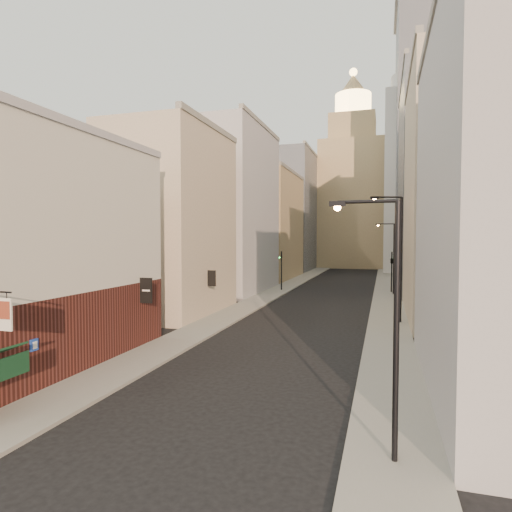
{
  "coord_description": "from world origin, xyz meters",
  "views": [
    {
      "loc": [
        6.11,
        -8.15,
        6.72
      ],
      "look_at": [
        -2.44,
        20.38,
        5.43
      ],
      "focal_mm": 30.0,
      "sensor_mm": 36.0,
      "label": 1
    }
  ],
  "objects_px": {
    "streetlamp_far": "(392,254)",
    "traffic_light_right": "(392,262)",
    "streetlamp_near": "(389,315)",
    "traffic_light_left": "(281,263)",
    "white_tower": "(406,175)",
    "streetlamp_mid": "(398,252)",
    "clock_tower": "(352,190)"
  },
  "relations": [
    {
      "from": "clock_tower",
      "to": "streetlamp_near",
      "type": "height_order",
      "value": "clock_tower"
    },
    {
      "from": "clock_tower",
      "to": "traffic_light_left",
      "type": "xyz_separation_m",
      "value": [
        -5.18,
        -48.02,
        -14.06
      ]
    },
    {
      "from": "clock_tower",
      "to": "traffic_light_left",
      "type": "height_order",
      "value": "clock_tower"
    },
    {
      "from": "clock_tower",
      "to": "traffic_light_right",
      "type": "height_order",
      "value": "clock_tower"
    },
    {
      "from": "white_tower",
      "to": "traffic_light_left",
      "type": "xyz_separation_m",
      "value": [
        -16.18,
        -34.02,
        -15.04
      ]
    },
    {
      "from": "streetlamp_far",
      "to": "white_tower",
      "type": "bearing_deg",
      "value": 74.1
    },
    {
      "from": "white_tower",
      "to": "clock_tower",
      "type": "bearing_deg",
      "value": 128.16
    },
    {
      "from": "clock_tower",
      "to": "streetlamp_near",
      "type": "bearing_deg",
      "value": -85.22
    },
    {
      "from": "white_tower",
      "to": "streetlamp_mid",
      "type": "relative_size",
      "value": 4.2
    },
    {
      "from": "white_tower",
      "to": "traffic_light_left",
      "type": "distance_m",
      "value": 40.56
    },
    {
      "from": "streetlamp_near",
      "to": "streetlamp_far",
      "type": "xyz_separation_m",
      "value": [
        0.74,
        38.93,
        0.3
      ]
    },
    {
      "from": "white_tower",
      "to": "streetlamp_near",
      "type": "xyz_separation_m",
      "value": [
        -3.71,
        -73.18,
        -14.13
      ]
    },
    {
      "from": "streetlamp_near",
      "to": "traffic_light_right",
      "type": "relative_size",
      "value": 1.57
    },
    {
      "from": "streetlamp_mid",
      "to": "white_tower",
      "type": "bearing_deg",
      "value": 63.18
    },
    {
      "from": "clock_tower",
      "to": "streetlamp_far",
      "type": "distance_m",
      "value": 50.58
    },
    {
      "from": "streetlamp_far",
      "to": "traffic_light_right",
      "type": "relative_size",
      "value": 1.67
    },
    {
      "from": "streetlamp_mid",
      "to": "streetlamp_far",
      "type": "relative_size",
      "value": 1.18
    },
    {
      "from": "clock_tower",
      "to": "white_tower",
      "type": "bearing_deg",
      "value": -51.84
    },
    {
      "from": "white_tower",
      "to": "traffic_light_right",
      "type": "xyz_separation_m",
      "value": [
        -2.96,
        -32.23,
        -14.82
      ]
    },
    {
      "from": "streetlamp_mid",
      "to": "traffic_light_left",
      "type": "distance_m",
      "value": 22.06
    },
    {
      "from": "streetlamp_mid",
      "to": "streetlamp_near",
      "type": "bearing_deg",
      "value": -115.88
    },
    {
      "from": "traffic_light_left",
      "to": "streetlamp_near",
      "type": "bearing_deg",
      "value": 112.92
    },
    {
      "from": "white_tower",
      "to": "streetlamp_mid",
      "type": "height_order",
      "value": "white_tower"
    },
    {
      "from": "traffic_light_right",
      "to": "white_tower",
      "type": "bearing_deg",
      "value": -118.29
    },
    {
      "from": "clock_tower",
      "to": "traffic_light_right",
      "type": "bearing_deg",
      "value": -80.14
    },
    {
      "from": "streetlamp_mid",
      "to": "traffic_light_left",
      "type": "bearing_deg",
      "value": 103.71
    },
    {
      "from": "white_tower",
      "to": "streetlamp_near",
      "type": "bearing_deg",
      "value": -92.91
    },
    {
      "from": "streetlamp_mid",
      "to": "streetlamp_far",
      "type": "height_order",
      "value": "streetlamp_mid"
    },
    {
      "from": "streetlamp_near",
      "to": "clock_tower",
      "type": "bearing_deg",
      "value": 96.11
    },
    {
      "from": "traffic_light_right",
      "to": "traffic_light_left",
      "type": "bearing_deg",
      "value": -15.36
    },
    {
      "from": "streetlamp_near",
      "to": "traffic_light_left",
      "type": "xyz_separation_m",
      "value": [
        -12.47,
        39.16,
        -0.9
      ]
    },
    {
      "from": "streetlamp_far",
      "to": "traffic_light_left",
      "type": "height_order",
      "value": "streetlamp_far"
    }
  ]
}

